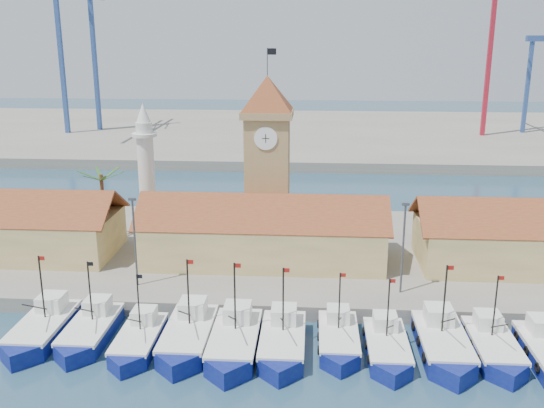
# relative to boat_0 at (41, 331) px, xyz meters

# --- Properties ---
(ground) EXTENTS (400.00, 400.00, 0.00)m
(ground) POSITION_rel_boat_0_xyz_m (18.05, -3.17, -0.81)
(ground) COLOR navy
(ground) RESTS_ON ground
(quay) EXTENTS (140.00, 32.00, 1.50)m
(quay) POSITION_rel_boat_0_xyz_m (18.05, 20.83, -0.06)
(quay) COLOR gray
(quay) RESTS_ON ground
(terminal) EXTENTS (240.00, 80.00, 2.00)m
(terminal) POSITION_rel_boat_0_xyz_m (18.05, 106.83, 0.19)
(terminal) COLOR gray
(terminal) RESTS_ON ground
(boat_0) EXTENTS (3.78, 10.34, 7.83)m
(boat_0) POSITION_rel_boat_0_xyz_m (0.00, 0.00, 0.00)
(boat_0) COLOR navy
(boat_0) RESTS_ON ground
(boat_1) EXTENTS (3.56, 9.75, 7.38)m
(boat_1) POSITION_rel_boat_0_xyz_m (4.25, 0.08, -0.05)
(boat_1) COLOR navy
(boat_1) RESTS_ON ground
(boat_2) EXTENTS (3.31, 9.07, 6.86)m
(boat_2) POSITION_rel_boat_0_xyz_m (8.89, -1.16, -0.10)
(boat_2) COLOR navy
(boat_2) RESTS_ON ground
(boat_3) EXTENTS (3.87, 10.59, 8.01)m
(boat_3) POSITION_rel_boat_0_xyz_m (12.97, -0.45, 0.02)
(boat_3) COLOR navy
(boat_3) RESTS_ON ground
(boat_4) EXTENTS (3.90, 10.69, 8.09)m
(boat_4) POSITION_rel_boat_0_xyz_m (17.05, -1.15, 0.03)
(boat_4) COLOR navy
(boat_4) RESTS_ON ground
(boat_5) EXTENTS (3.70, 10.13, 7.66)m
(boat_5) POSITION_rel_boat_0_xyz_m (21.07, -0.90, -0.02)
(boat_5) COLOR navy
(boat_5) RESTS_ON ground
(boat_6) EXTENTS (3.33, 9.13, 6.91)m
(boat_6) POSITION_rel_boat_0_xyz_m (25.78, 0.18, -0.09)
(boat_6) COLOR navy
(boat_6) RESTS_ON ground
(boat_7) EXTENTS (3.37, 9.23, 6.98)m
(boat_7) POSITION_rel_boat_0_xyz_m (29.73, -0.97, -0.09)
(boat_7) COLOR navy
(boat_7) RESTS_ON ground
(boat_8) EXTENTS (3.88, 10.64, 8.05)m
(boat_8) POSITION_rel_boat_0_xyz_m (34.38, -0.37, 0.02)
(boat_8) COLOR navy
(boat_8) RESTS_ON ground
(boat_9) EXTENTS (3.50, 9.59, 7.26)m
(boat_9) POSITION_rel_boat_0_xyz_m (38.49, -0.40, -0.06)
(boat_9) COLOR navy
(boat_9) RESTS_ON ground
(hall_center) EXTENTS (27.04, 10.13, 7.61)m
(hall_center) POSITION_rel_boat_0_xyz_m (18.05, 16.83, 3.18)
(hall_center) COLOR #E0C27B
(hall_center) RESTS_ON quay
(clock_tower) EXTENTS (5.80, 5.80, 22.70)m
(clock_tower) POSITION_rel_boat_0_xyz_m (18.05, 22.82, 11.15)
(clock_tower) COLOR #A27953
(clock_tower) RESTS_ON quay
(minaret) EXTENTS (3.00, 3.00, 16.30)m
(minaret) POSITION_rel_boat_0_xyz_m (3.05, 24.83, 8.92)
(minaret) COLOR silver
(minaret) RESTS_ON quay
(palm_tree) EXTENTS (5.60, 5.03, 8.39)m
(palm_tree) POSITION_rel_boat_0_xyz_m (-1.95, 22.83, 5.44)
(palm_tree) COLOR brown
(palm_tree) RESTS_ON quay
(lamp_posts) EXTENTS (80.70, 0.25, 9.03)m
(lamp_posts) POSITION_rel_boat_0_xyz_m (18.55, 8.83, 5.67)
(lamp_posts) COLOR #3F3F44
(lamp_posts) RESTS_ON quay
(crane_blue_far) EXTENTS (1.00, 36.93, 48.49)m
(crane_blue_far) POSITION_rel_boat_0_xyz_m (-37.22, 96.99, 28.44)
(crane_blue_far) COLOR #2D4B8B
(crane_blue_far) RESTS_ON terminal
(crane_blue_near) EXTENTS (1.00, 29.78, 40.15)m
(crane_blue_near) POSITION_rel_boat_0_xyz_m (-31.24, 103.78, 23.24)
(crane_blue_near) COLOR #2D4B8B
(crane_blue_near) RESTS_ON terminal
(crane_red_right) EXTENTS (1.00, 35.49, 46.75)m
(crane_red_right) POSITION_rel_boat_0_xyz_m (63.97, 100.15, 27.36)
(crane_red_right) COLOR #AD1A2B
(crane_red_right) RESTS_ON terminal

